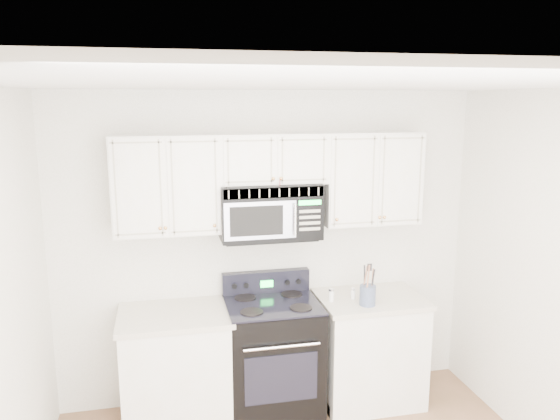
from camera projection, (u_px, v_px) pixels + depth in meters
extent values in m
cube|color=silver|center=(338.00, 84.00, 2.64)|extent=(3.50, 3.50, 0.01)
cube|color=white|center=(268.00, 248.00, 4.58)|extent=(3.50, 0.01, 2.60)
cube|color=white|center=(177.00, 370.00, 4.28)|extent=(0.82, 0.63, 0.88)
cube|color=beige|center=(175.00, 315.00, 4.19)|extent=(0.86, 0.65, 0.04)
cube|color=black|center=(179.00, 413.00, 4.39)|extent=(0.82, 0.55, 0.10)
cube|color=white|center=(369.00, 350.00, 4.62)|extent=(0.82, 0.63, 0.88)
cube|color=beige|center=(370.00, 299.00, 4.53)|extent=(0.86, 0.65, 0.04)
cube|color=black|center=(365.00, 390.00, 4.73)|extent=(0.82, 0.55, 0.10)
cube|color=black|center=(273.00, 358.00, 4.44)|extent=(0.74, 0.63, 0.92)
cube|color=black|center=(281.00, 379.00, 4.13)|extent=(0.56, 0.01, 0.39)
cylinder|color=white|center=(282.00, 347.00, 4.05)|extent=(0.58, 0.02, 0.02)
cube|color=black|center=(273.00, 304.00, 4.34)|extent=(0.74, 0.63, 0.02)
cube|color=black|center=(266.00, 282.00, 4.59)|extent=(0.74, 0.08, 0.19)
cube|color=#1CFF4D|center=(267.00, 284.00, 4.55)|extent=(0.11, 0.00, 0.06)
cube|color=white|center=(166.00, 184.00, 4.13)|extent=(0.80, 0.33, 0.75)
cube|color=white|center=(370.00, 178.00, 4.47)|extent=(0.80, 0.33, 0.75)
cube|color=white|center=(272.00, 158.00, 4.26)|extent=(0.84, 0.33, 0.39)
sphere|color=#DE9D56|center=(166.00, 228.00, 4.00)|extent=(0.03, 0.03, 0.03)
sphere|color=#DE9D56|center=(215.00, 226.00, 4.08)|extent=(0.03, 0.03, 0.03)
sphere|color=#DE9D56|center=(337.00, 220.00, 4.28)|extent=(0.03, 0.03, 0.03)
sphere|color=#DE9D56|center=(380.00, 218.00, 4.36)|extent=(0.03, 0.03, 0.03)
sphere|color=#DE9D56|center=(273.00, 179.00, 4.10)|extent=(0.03, 0.03, 0.03)
sphere|color=#DE9D56|center=(281.00, 179.00, 4.12)|extent=(0.03, 0.03, 0.03)
cylinder|color=#AA1628|center=(280.00, 186.00, 4.13)|extent=(0.00, 0.00, 0.11)
sphere|color=#DE9D56|center=(280.00, 194.00, 4.14)|extent=(0.04, 0.04, 0.04)
cube|color=black|center=(269.00, 210.00, 4.31)|extent=(0.79, 0.39, 0.44)
cube|color=#ADA695|center=(274.00, 193.00, 4.09)|extent=(0.77, 0.01, 0.08)
cube|color=#9696A5|center=(260.00, 221.00, 4.10)|extent=(0.55, 0.01, 0.29)
cube|color=black|center=(257.00, 221.00, 4.09)|extent=(0.41, 0.01, 0.23)
cube|color=black|center=(310.00, 218.00, 4.18)|extent=(0.22, 0.01, 0.29)
cube|color=#1CFF4D|center=(310.00, 203.00, 4.15)|extent=(0.18, 0.00, 0.04)
cylinder|color=white|center=(295.00, 220.00, 4.12)|extent=(0.02, 0.02, 0.25)
cylinder|color=#4D5B89|center=(368.00, 295.00, 4.33)|extent=(0.13, 0.13, 0.16)
cylinder|color=#B07254|center=(372.00, 286.00, 4.32)|extent=(0.01, 0.01, 0.28)
cylinder|color=#232226|center=(364.00, 284.00, 4.33)|extent=(0.01, 0.01, 0.30)
cylinder|color=#B07254|center=(367.00, 285.00, 4.27)|extent=(0.01, 0.01, 0.32)
cylinder|color=#232226|center=(372.00, 286.00, 4.32)|extent=(0.01, 0.01, 0.28)
cylinder|color=#B07254|center=(364.00, 284.00, 4.33)|extent=(0.01, 0.01, 0.30)
cylinder|color=white|center=(331.00, 296.00, 4.41)|extent=(0.04, 0.04, 0.09)
cylinder|color=white|center=(331.00, 290.00, 4.40)|extent=(0.05, 0.05, 0.02)
cylinder|color=white|center=(353.00, 294.00, 4.47)|extent=(0.04, 0.04, 0.08)
cylinder|color=white|center=(353.00, 289.00, 4.46)|extent=(0.04, 0.04, 0.01)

